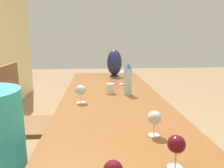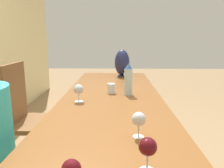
{
  "view_description": "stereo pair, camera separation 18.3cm",
  "coord_description": "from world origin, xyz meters",
  "views": [
    {
      "loc": [
        -1.64,
        0.14,
        1.21
      ],
      "look_at": [
        0.15,
        0.0,
        0.83
      ],
      "focal_mm": 35.0,
      "sensor_mm": 36.0,
      "label": 1
    },
    {
      "loc": [
        -1.64,
        -0.04,
        1.21
      ],
      "look_at": [
        0.15,
        0.0,
        0.83
      ],
      "focal_mm": 35.0,
      "sensor_mm": 36.0,
      "label": 2
    }
  ],
  "objects": [
    {
      "name": "vase",
      "position": [
        1.09,
        -0.1,
        0.9
      ],
      "size": [
        0.19,
        0.19,
        0.34
      ],
      "color": "#1E234C",
      "rests_on": "dining_table"
    },
    {
      "name": "wine_glass_1",
      "position": [
        -0.92,
        -0.16,
        0.82
      ],
      "size": [
        0.07,
        0.07,
        0.13
      ],
      "color": "silver",
      "rests_on": "dining_table"
    },
    {
      "name": "dining_table",
      "position": [
        0.0,
        0.0,
        0.66
      ],
      "size": [
        2.72,
        0.82,
        0.73
      ],
      "color": "brown",
      "rests_on": "ground_plane"
    },
    {
      "name": "wine_glass_3",
      "position": [
        0.6,
        -0.14,
        0.83
      ],
      "size": [
        0.07,
        0.07,
        0.14
      ],
      "color": "silver",
      "rests_on": "dining_table"
    },
    {
      "name": "water_bottle",
      "position": [
        0.17,
        -0.14,
        0.86
      ],
      "size": [
        0.07,
        0.07,
        0.27
      ],
      "color": "#ADCCD6",
      "rests_on": "dining_table"
    },
    {
      "name": "chair_far",
      "position": [
        0.2,
        0.74,
        0.53
      ],
      "size": [
        0.44,
        0.44,
        0.99
      ],
      "color": "brown",
      "rests_on": "ground_plane"
    },
    {
      "name": "water_tumbler",
      "position": [
        0.22,
        0.01,
        0.77
      ],
      "size": [
        0.07,
        0.07,
        0.09
      ],
      "color": "silver",
      "rests_on": "dining_table"
    },
    {
      "name": "wine_glass_0",
      "position": [
        -0.04,
        0.25,
        0.82
      ],
      "size": [
        0.08,
        0.08,
        0.14
      ],
      "color": "silver",
      "rests_on": "dining_table"
    },
    {
      "name": "wine_glass_5",
      "position": [
        -0.64,
        -0.15,
        0.82
      ],
      "size": [
        0.07,
        0.07,
        0.13
      ],
      "color": "silver",
      "rests_on": "dining_table"
    }
  ]
}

